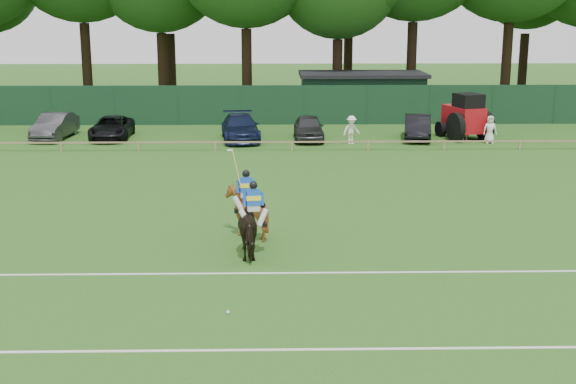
{
  "coord_description": "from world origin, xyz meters",
  "views": [
    {
      "loc": [
        0.01,
        -21.64,
        7.39
      ],
      "look_at": [
        0.5,
        3.0,
        1.4
      ],
      "focal_mm": 48.0,
      "sensor_mm": 36.0,
      "label": 1
    }
  ],
  "objects_px": {
    "suv_black": "(112,128)",
    "sedan_navy": "(240,128)",
    "spectator_mid": "(465,128)",
    "tractor": "(465,118)",
    "spectator_left": "(351,130)",
    "estate_black": "(418,127)",
    "horse_dark": "(254,227)",
    "horse_chestnut": "(247,212)",
    "spectator_right": "(490,130)",
    "utility_shed": "(362,95)",
    "hatch_grey": "(308,128)",
    "polo_ball": "(228,312)",
    "sedan_grey": "(55,126)"
  },
  "relations": [
    {
      "from": "sedan_grey",
      "to": "utility_shed",
      "type": "distance_m",
      "value": 20.1
    },
    {
      "from": "spectator_right",
      "to": "utility_shed",
      "type": "xyz_separation_m",
      "value": [
        -5.93,
        10.06,
        0.77
      ]
    },
    {
      "from": "spectator_right",
      "to": "horse_chestnut",
      "type": "bearing_deg",
      "value": -128.76
    },
    {
      "from": "hatch_grey",
      "to": "tractor",
      "type": "height_order",
      "value": "tractor"
    },
    {
      "from": "suv_black",
      "to": "utility_shed",
      "type": "height_order",
      "value": "utility_shed"
    },
    {
      "from": "horse_dark",
      "to": "polo_ball",
      "type": "relative_size",
      "value": 23.19
    },
    {
      "from": "horse_dark",
      "to": "suv_black",
      "type": "xyz_separation_m",
      "value": [
        -8.58,
        21.22,
        -0.25
      ]
    },
    {
      "from": "spectator_mid",
      "to": "sedan_navy",
      "type": "bearing_deg",
      "value": 150.37
    },
    {
      "from": "spectator_right",
      "to": "utility_shed",
      "type": "bearing_deg",
      "value": 118.22
    },
    {
      "from": "estate_black",
      "to": "polo_ball",
      "type": "distance_m",
      "value": 26.93
    },
    {
      "from": "horse_chestnut",
      "to": "estate_black",
      "type": "bearing_deg",
      "value": -120.75
    },
    {
      "from": "horse_chestnut",
      "to": "sedan_navy",
      "type": "height_order",
      "value": "horse_chestnut"
    },
    {
      "from": "estate_black",
      "to": "utility_shed",
      "type": "distance_m",
      "value": 8.98
    },
    {
      "from": "suv_black",
      "to": "spectator_left",
      "type": "distance_m",
      "value": 13.6
    },
    {
      "from": "horse_chestnut",
      "to": "suv_black",
      "type": "xyz_separation_m",
      "value": [
        -8.29,
        19.26,
        -0.21
      ]
    },
    {
      "from": "hatch_grey",
      "to": "polo_ball",
      "type": "bearing_deg",
      "value": -96.75
    },
    {
      "from": "tractor",
      "to": "estate_black",
      "type": "bearing_deg",
      "value": 163.16
    },
    {
      "from": "horse_chestnut",
      "to": "estate_black",
      "type": "relative_size",
      "value": 0.4
    },
    {
      "from": "spectator_mid",
      "to": "spectator_right",
      "type": "relative_size",
      "value": 1.03
    },
    {
      "from": "sedan_navy",
      "to": "tractor",
      "type": "height_order",
      "value": "tractor"
    },
    {
      "from": "spectator_left",
      "to": "tractor",
      "type": "xyz_separation_m",
      "value": [
        6.57,
        1.42,
        0.46
      ]
    },
    {
      "from": "utility_shed",
      "to": "tractor",
      "type": "relative_size",
      "value": 2.36
    },
    {
      "from": "spectator_mid",
      "to": "estate_black",
      "type": "bearing_deg",
      "value": 134.15
    },
    {
      "from": "horse_dark",
      "to": "tractor",
      "type": "bearing_deg",
      "value": -126.33
    },
    {
      "from": "spectator_left",
      "to": "estate_black",
      "type": "bearing_deg",
      "value": -3.89
    },
    {
      "from": "horse_chestnut",
      "to": "spectator_right",
      "type": "xyz_separation_m",
      "value": [
        12.8,
        17.33,
        -0.08
      ]
    },
    {
      "from": "horse_chestnut",
      "to": "suv_black",
      "type": "relative_size",
      "value": 0.37
    },
    {
      "from": "horse_dark",
      "to": "horse_chestnut",
      "type": "distance_m",
      "value": 1.98
    },
    {
      "from": "horse_chestnut",
      "to": "spectator_right",
      "type": "bearing_deg",
      "value": -131.36
    },
    {
      "from": "estate_black",
      "to": "utility_shed",
      "type": "bearing_deg",
      "value": 113.89
    },
    {
      "from": "suv_black",
      "to": "utility_shed",
      "type": "bearing_deg",
      "value": 26.37
    },
    {
      "from": "suv_black",
      "to": "sedan_navy",
      "type": "relative_size",
      "value": 0.92
    },
    {
      "from": "polo_ball",
      "to": "utility_shed",
      "type": "bearing_deg",
      "value": 78.16
    },
    {
      "from": "estate_black",
      "to": "spectator_right",
      "type": "xyz_separation_m",
      "value": [
        3.74,
        -1.39,
        0.08
      ]
    },
    {
      "from": "sedan_navy",
      "to": "hatch_grey",
      "type": "distance_m",
      "value": 3.83
    },
    {
      "from": "estate_black",
      "to": "horse_chestnut",
      "type": "bearing_deg",
      "value": -106.17
    },
    {
      "from": "spectator_mid",
      "to": "tractor",
      "type": "relative_size",
      "value": 0.44
    },
    {
      "from": "horse_dark",
      "to": "utility_shed",
      "type": "distance_m",
      "value": 30.08
    },
    {
      "from": "sedan_navy",
      "to": "polo_ball",
      "type": "relative_size",
      "value": 54.72
    },
    {
      "from": "sedan_grey",
      "to": "spectator_left",
      "type": "distance_m",
      "value": 16.84
    },
    {
      "from": "estate_black",
      "to": "tractor",
      "type": "xyz_separation_m",
      "value": [
        2.68,
        0.0,
        0.55
      ]
    },
    {
      "from": "suv_black",
      "to": "spectator_left",
      "type": "height_order",
      "value": "spectator_left"
    },
    {
      "from": "horse_dark",
      "to": "spectator_left",
      "type": "distance_m",
      "value": 19.87
    },
    {
      "from": "spectator_mid",
      "to": "spectator_right",
      "type": "xyz_separation_m",
      "value": [
        1.24,
        -0.49,
        -0.02
      ]
    },
    {
      "from": "horse_dark",
      "to": "sedan_grey",
      "type": "bearing_deg",
      "value": -68.33
    },
    {
      "from": "spectator_mid",
      "to": "utility_shed",
      "type": "distance_m",
      "value": 10.68
    },
    {
      "from": "estate_black",
      "to": "polo_ball",
      "type": "height_order",
      "value": "estate_black"
    },
    {
      "from": "tractor",
      "to": "polo_ball",
      "type": "bearing_deg",
      "value": -132.33
    },
    {
      "from": "sedan_grey",
      "to": "suv_black",
      "type": "bearing_deg",
      "value": 2.38
    },
    {
      "from": "suv_black",
      "to": "hatch_grey",
      "type": "distance_m",
      "value": 11.19
    }
  ]
}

